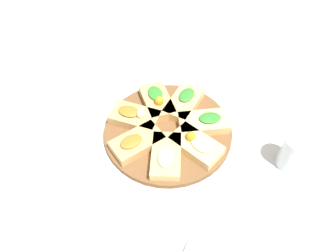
{
  "coord_description": "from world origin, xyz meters",
  "views": [
    {
      "loc": [
        -0.4,
        0.45,
        0.76
      ],
      "look_at": [
        0.0,
        0.0,
        0.03
      ],
      "focal_mm": 35.0,
      "sensor_mm": 36.0,
      "label": 1
    }
  ],
  "objects_px": {
    "plate_right": "(27,135)",
    "napkin_stack": "(263,99)",
    "serving_board": "(168,131)",
    "water_glass": "(293,152)"
  },
  "relations": [
    {
      "from": "plate_right",
      "to": "napkin_stack",
      "type": "distance_m",
      "value": 0.74
    },
    {
      "from": "serving_board",
      "to": "water_glass",
      "type": "xyz_separation_m",
      "value": [
        -0.32,
        -0.14,
        0.04
      ]
    },
    {
      "from": "serving_board",
      "to": "water_glass",
      "type": "bearing_deg",
      "value": -156.58
    },
    {
      "from": "serving_board",
      "to": "plate_right",
      "type": "bearing_deg",
      "value": 43.63
    },
    {
      "from": "serving_board",
      "to": "napkin_stack",
      "type": "bearing_deg",
      "value": -114.38
    },
    {
      "from": "serving_board",
      "to": "plate_right",
      "type": "relative_size",
      "value": 1.94
    },
    {
      "from": "serving_board",
      "to": "water_glass",
      "type": "height_order",
      "value": "water_glass"
    },
    {
      "from": "plate_right",
      "to": "serving_board",
      "type": "bearing_deg",
      "value": -136.37
    },
    {
      "from": "serving_board",
      "to": "plate_right",
      "type": "xyz_separation_m",
      "value": [
        0.3,
        0.29,
        -0.0
      ]
    },
    {
      "from": "plate_right",
      "to": "water_glass",
      "type": "bearing_deg",
      "value": -145.6
    }
  ]
}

